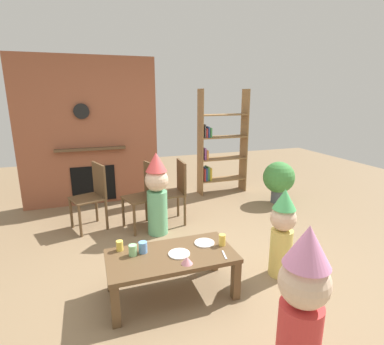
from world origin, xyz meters
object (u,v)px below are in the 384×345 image
at_px(paper_cup_near_right, 222,240).
at_px(paper_cup_center, 120,246).
at_px(coffee_table, 171,260).
at_px(dining_chair_left, 94,192).
at_px(dining_chair_right, 175,188).
at_px(child_in_pink, 282,231).
at_px(child_with_cone_hat, 302,306).
at_px(paper_cup_near_left, 133,250).
at_px(paper_plate_front, 204,243).
at_px(child_by_the_chairs, 157,192).
at_px(paper_cup_far_left, 143,247).
at_px(potted_plant_tall, 279,179).
at_px(birthday_cake_slice, 187,260).
at_px(bookshelf, 219,147).
at_px(paper_plate_rear, 179,254).
at_px(dining_chair_middle, 146,192).

distance_m(paper_cup_near_right, paper_cup_center, 0.96).
xyz_separation_m(coffee_table, dining_chair_left, (-0.61, 1.78, 0.16)).
bearing_deg(dining_chair_right, child_in_pink, 112.23).
relative_size(child_with_cone_hat, dining_chair_left, 1.23).
relative_size(paper_cup_near_left, dining_chair_right, 0.11).
xyz_separation_m(coffee_table, child_with_cone_hat, (0.50, -1.14, 0.24)).
relative_size(paper_plate_front, child_by_the_chairs, 0.18).
distance_m(paper_cup_far_left, child_in_pink, 1.38).
xyz_separation_m(coffee_table, paper_cup_center, (-0.43, 0.22, 0.11)).
bearing_deg(paper_plate_front, paper_cup_center, 170.57).
relative_size(paper_cup_far_left, potted_plant_tall, 0.14).
xyz_separation_m(paper_cup_near_right, child_by_the_chairs, (-0.34, 1.30, 0.12)).
relative_size(paper_cup_near_left, child_in_pink, 0.11).
height_order(paper_cup_near_left, paper_cup_near_right, paper_cup_near_right).
distance_m(paper_cup_center, birthday_cake_slice, 0.67).
xyz_separation_m(bookshelf, dining_chair_left, (-2.25, -0.89, -0.35)).
bearing_deg(paper_cup_near_left, coffee_table, -15.72).
height_order(paper_cup_far_left, birthday_cake_slice, paper_cup_far_left).
xyz_separation_m(child_in_pink, potted_plant_tall, (1.24, 1.86, -0.07)).
bearing_deg(paper_plate_rear, child_by_the_chairs, 85.74).
relative_size(paper_cup_far_left, child_with_cone_hat, 0.09).
bearing_deg(dining_chair_right, paper_cup_near_right, 91.36).
bearing_deg(dining_chair_right, dining_chair_left, -8.16).
relative_size(coffee_table, birthday_cake_slice, 11.52).
bearing_deg(paper_cup_far_left, paper_cup_near_left, -167.62).
bearing_deg(paper_plate_rear, paper_plate_front, 22.30).
bearing_deg(dining_chair_right, potted_plant_tall, -172.53).
xyz_separation_m(birthday_cake_slice, child_in_pink, (1.05, 0.14, 0.05)).
height_order(bookshelf, paper_plate_front, bookshelf).
height_order(paper_cup_center, child_in_pink, child_in_pink).
bearing_deg(dining_chair_middle, child_with_cone_hat, 82.35).
relative_size(coffee_table, paper_cup_center, 12.26).
relative_size(coffee_table, paper_cup_far_left, 11.21).
distance_m(paper_cup_far_left, child_by_the_chairs, 1.26).
bearing_deg(child_in_pink, paper_cup_near_left, -2.99).
bearing_deg(paper_plate_rear, paper_cup_near_right, 4.22).
bearing_deg(child_by_the_chairs, dining_chair_left, -114.16).
relative_size(paper_cup_near_right, paper_plate_rear, 0.56).
bearing_deg(child_in_pink, child_by_the_chairs, -51.69).
xyz_separation_m(paper_plate_front, child_in_pink, (0.78, -0.15, 0.07)).
bearing_deg(child_in_pink, birthday_cake_slice, 10.55).
distance_m(birthday_cake_slice, dining_chair_left, 2.10).
bearing_deg(child_with_cone_hat, dining_chair_left, -2.80).
height_order(paper_cup_center, dining_chair_right, dining_chair_right).
distance_m(coffee_table, paper_plate_rear, 0.10).
bearing_deg(child_by_the_chairs, paper_cup_center, -21.66).
bearing_deg(paper_plate_front, child_by_the_chairs, 98.98).
bearing_deg(child_in_pink, coffee_table, -0.00).
distance_m(bookshelf, paper_plate_front, 2.91).
distance_m(paper_cup_center, dining_chair_middle, 1.43).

